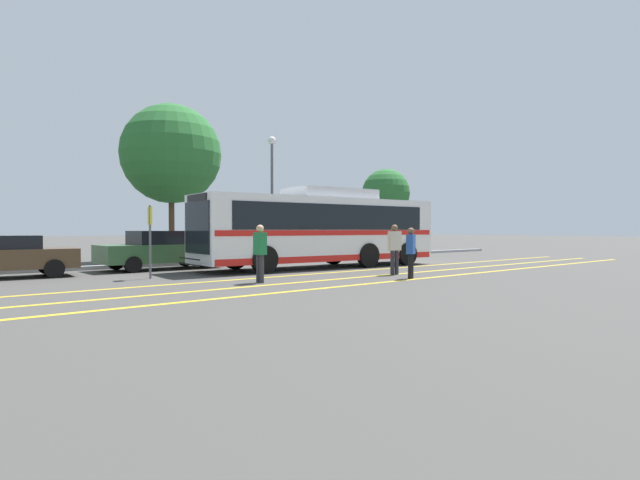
{
  "coord_description": "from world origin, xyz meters",
  "views": [
    {
      "loc": [
        -13.61,
        -16.2,
        1.56
      ],
      "look_at": [
        -0.49,
        -0.47,
        1.13
      ],
      "focal_mm": 28.0,
      "sensor_mm": 36.0,
      "label": 1
    }
  ],
  "objects_px": {
    "tree_0": "(386,193)",
    "transit_bus": "(320,228)",
    "pedestrian_2": "(395,246)",
    "tree_1": "(171,154)",
    "pedestrian_1": "(411,250)",
    "parked_car_1": "(161,250)",
    "street_lamp": "(272,179)",
    "parked_car_0": "(7,256)",
    "pedestrian_0": "(260,250)",
    "bus_stop_sign": "(150,232)"
  },
  "relations": [
    {
      "from": "tree_0",
      "to": "tree_1",
      "type": "bearing_deg",
      "value": -179.3
    },
    {
      "from": "parked_car_1",
      "to": "parked_car_0",
      "type": "bearing_deg",
      "value": -87.54
    },
    {
      "from": "parked_car_0",
      "to": "street_lamp",
      "type": "bearing_deg",
      "value": -73.28
    },
    {
      "from": "parked_car_0",
      "to": "street_lamp",
      "type": "distance_m",
      "value": 12.91
    },
    {
      "from": "pedestrian_0",
      "to": "tree_1",
      "type": "relative_size",
      "value": 0.22
    },
    {
      "from": "pedestrian_2",
      "to": "parked_car_1",
      "type": "bearing_deg",
      "value": 143.8
    },
    {
      "from": "parked_car_0",
      "to": "pedestrian_0",
      "type": "relative_size",
      "value": 2.46
    },
    {
      "from": "street_lamp",
      "to": "parked_car_1",
      "type": "bearing_deg",
      "value": -160.62
    },
    {
      "from": "pedestrian_1",
      "to": "pedestrian_2",
      "type": "height_order",
      "value": "pedestrian_2"
    },
    {
      "from": "parked_car_0",
      "to": "bus_stop_sign",
      "type": "relative_size",
      "value": 1.8
    },
    {
      "from": "bus_stop_sign",
      "to": "tree_0",
      "type": "xyz_separation_m",
      "value": [
        20.08,
        8.4,
        2.65
      ]
    },
    {
      "from": "tree_0",
      "to": "street_lamp",
      "type": "bearing_deg",
      "value": -167.23
    },
    {
      "from": "pedestrian_0",
      "to": "pedestrian_1",
      "type": "height_order",
      "value": "pedestrian_0"
    },
    {
      "from": "transit_bus",
      "to": "parked_car_0",
      "type": "relative_size",
      "value": 2.62
    },
    {
      "from": "transit_bus",
      "to": "street_lamp",
      "type": "xyz_separation_m",
      "value": [
        1.49,
        5.69,
        2.53
      ]
    },
    {
      "from": "pedestrian_0",
      "to": "pedestrian_2",
      "type": "relative_size",
      "value": 0.98
    },
    {
      "from": "parked_car_0",
      "to": "tree_1",
      "type": "relative_size",
      "value": 0.54
    },
    {
      "from": "tree_1",
      "to": "transit_bus",
      "type": "bearing_deg",
      "value": -70.2
    },
    {
      "from": "pedestrian_2",
      "to": "bus_stop_sign",
      "type": "relative_size",
      "value": 0.74
    },
    {
      "from": "transit_bus",
      "to": "street_lamp",
      "type": "distance_m",
      "value": 6.4
    },
    {
      "from": "tree_1",
      "to": "pedestrian_1",
      "type": "bearing_deg",
      "value": -81.1
    },
    {
      "from": "parked_car_1",
      "to": "pedestrian_1",
      "type": "distance_m",
      "value": 9.85
    },
    {
      "from": "parked_car_1",
      "to": "bus_stop_sign",
      "type": "xyz_separation_m",
      "value": [
        -1.71,
        -3.37,
        0.71
      ]
    },
    {
      "from": "pedestrian_2",
      "to": "street_lamp",
      "type": "bearing_deg",
      "value": 98.77
    },
    {
      "from": "parked_car_0",
      "to": "pedestrian_2",
      "type": "bearing_deg",
      "value": -119.99
    },
    {
      "from": "pedestrian_1",
      "to": "bus_stop_sign",
      "type": "xyz_separation_m",
      "value": [
        -6.36,
        5.31,
        0.56
      ]
    },
    {
      "from": "parked_car_0",
      "to": "pedestrian_1",
      "type": "bearing_deg",
      "value": -126.42
    },
    {
      "from": "pedestrian_1",
      "to": "tree_1",
      "type": "distance_m",
      "value": 14.37
    },
    {
      "from": "pedestrian_2",
      "to": "street_lamp",
      "type": "distance_m",
      "value": 10.46
    },
    {
      "from": "transit_bus",
      "to": "parked_car_1",
      "type": "distance_m",
      "value": 6.4
    },
    {
      "from": "bus_stop_sign",
      "to": "tree_1",
      "type": "bearing_deg",
      "value": -22.82
    },
    {
      "from": "parked_car_0",
      "to": "tree_1",
      "type": "bearing_deg",
      "value": -52.39
    },
    {
      "from": "parked_car_0",
      "to": "pedestrian_2",
      "type": "relative_size",
      "value": 2.42
    },
    {
      "from": "tree_0",
      "to": "parked_car_0",
      "type": "bearing_deg",
      "value": -167.24
    },
    {
      "from": "tree_0",
      "to": "bus_stop_sign",
      "type": "bearing_deg",
      "value": -157.29
    },
    {
      "from": "tree_0",
      "to": "pedestrian_0",
      "type": "bearing_deg",
      "value": -147.1
    },
    {
      "from": "pedestrian_0",
      "to": "tree_0",
      "type": "height_order",
      "value": "tree_0"
    },
    {
      "from": "parked_car_1",
      "to": "pedestrian_2",
      "type": "xyz_separation_m",
      "value": [
        5.33,
        -7.4,
        0.23
      ]
    },
    {
      "from": "parked_car_0",
      "to": "pedestrian_2",
      "type": "xyz_separation_m",
      "value": [
        10.53,
        -7.09,
        0.28
      ]
    },
    {
      "from": "pedestrian_1",
      "to": "transit_bus",
      "type": "bearing_deg",
      "value": -126.33
    },
    {
      "from": "parked_car_1",
      "to": "pedestrian_0",
      "type": "distance_m",
      "value": 6.68
    },
    {
      "from": "tree_0",
      "to": "transit_bus",
      "type": "bearing_deg",
      "value": -147.37
    },
    {
      "from": "pedestrian_0",
      "to": "street_lamp",
      "type": "xyz_separation_m",
      "value": [
        6.65,
        9.11,
        3.19
      ]
    },
    {
      "from": "pedestrian_1",
      "to": "tree_0",
      "type": "bearing_deg",
      "value": -163.04
    },
    {
      "from": "tree_1",
      "to": "parked_car_0",
      "type": "bearing_deg",
      "value": -146.36
    },
    {
      "from": "parked_car_0",
      "to": "bus_stop_sign",
      "type": "distance_m",
      "value": 4.71
    },
    {
      "from": "pedestrian_2",
      "to": "tree_1",
      "type": "xyz_separation_m",
      "value": [
        -2.8,
        12.23,
        4.32
      ]
    },
    {
      "from": "pedestrian_1",
      "to": "tree_0",
      "type": "relative_size",
      "value": 0.28
    },
    {
      "from": "bus_stop_sign",
      "to": "tree_1",
      "type": "height_order",
      "value": "tree_1"
    },
    {
      "from": "transit_bus",
      "to": "pedestrian_0",
      "type": "xyz_separation_m",
      "value": [
        -5.16,
        -3.42,
        -0.66
      ]
    }
  ]
}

